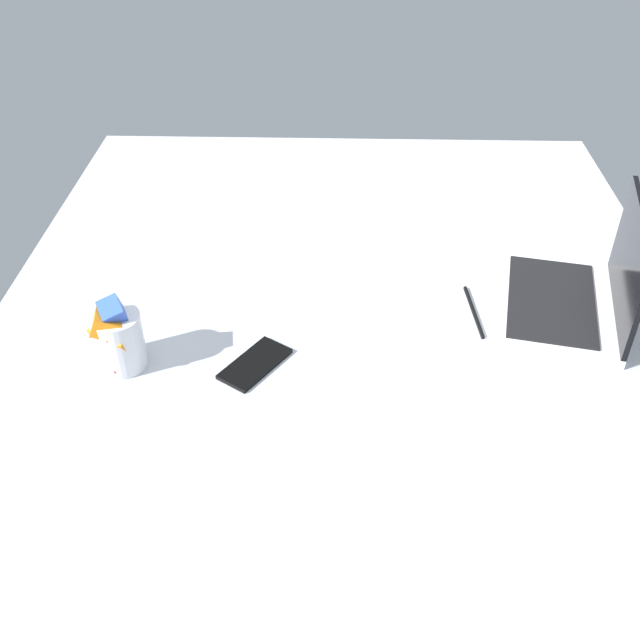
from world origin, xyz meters
TOP-DOWN VIEW (x-y plane):
  - bed_mattress at (0.00, 0.00)cm, footprint 180.00×140.00cm
  - laptop at (-6.15, 46.81)cm, footprint 37.02×29.28cm
  - snack_cup at (12.87, -40.02)cm, footprint 9.16×9.21cm
  - cell_phone at (12.29, -15.73)cm, footprint 15.41×13.45cm
  - charger_cable at (-5.08, 26.70)cm, footprint 17.00×1.91cm

SIDE VIEW (x-z plane):
  - bed_mattress at x=0.00cm, z-range 0.00..18.00cm
  - charger_cable at x=-5.08cm, z-range 18.00..18.60cm
  - cell_phone at x=12.29cm, z-range 18.00..18.80cm
  - laptop at x=-6.15cm, z-range 10.91..33.91cm
  - snack_cup at x=12.87cm, z-range 16.72..31.64cm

